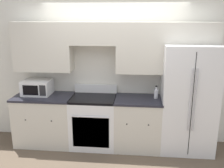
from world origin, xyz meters
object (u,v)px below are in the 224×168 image
object	(u,v)px
refrigerator	(187,98)
bottle	(156,93)
microwave	(37,87)
oven_range	(94,121)

from	to	relation	value
refrigerator	bottle	bearing A→B (deg)	-179.61
microwave	oven_range	bearing A→B (deg)	-4.53
oven_range	bottle	xyz separation A→B (m)	(1.08, 0.06, 0.54)
oven_range	microwave	world-z (taller)	microwave
microwave	bottle	world-z (taller)	microwave
refrigerator	bottle	xyz separation A→B (m)	(-0.53, -0.00, 0.08)
microwave	bottle	xyz separation A→B (m)	(2.12, -0.02, -0.04)
oven_range	bottle	distance (m)	1.21
oven_range	microwave	xyz separation A→B (m)	(-1.03, 0.08, 0.58)
bottle	microwave	bearing A→B (deg)	179.35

